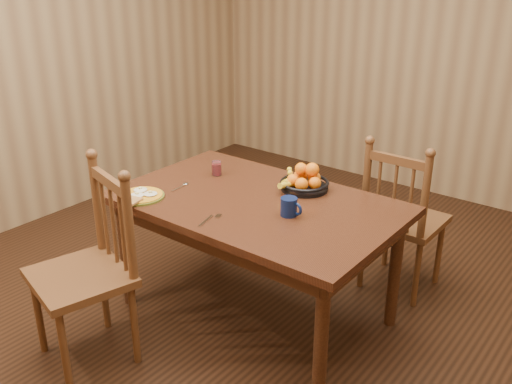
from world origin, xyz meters
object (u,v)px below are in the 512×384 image
Objects in this scene: chair_far at (402,219)px; breakfast_plate at (141,196)px; chair_near at (88,271)px; coffee_mug at (290,207)px; fruit_bowl at (304,181)px; dining_table at (256,214)px.

chair_far is 1.62m from breakfast_plate.
chair_near reaches higher than coffee_mug.
fruit_bowl is at bearing 45.56° from breakfast_plate.
coffee_mug is at bearing 62.88° from chair_near.
chair_near reaches higher than dining_table.
dining_table is at bearing -111.97° from fruit_bowl.
chair_far is 0.94m from coffee_mug.
chair_near is (-0.45, -0.84, -0.15)m from dining_table.
chair_near is 7.98× the size of coffee_mug.
dining_table is 1.50× the size of chair_near.
dining_table is at bearing 168.96° from coffee_mug.
breakfast_plate is 0.87m from coffee_mug.
chair_near is at bearing -118.20° from dining_table.
coffee_mug reaches higher than dining_table.
chair_near reaches higher than fruit_bowl.
chair_far reaches higher than dining_table.
breakfast_plate is 0.95m from fruit_bowl.
breakfast_plate is at bearing -134.44° from fruit_bowl.
coffee_mug is at bearing 21.84° from breakfast_plate.
chair_far is at bearing 46.92° from breakfast_plate.
fruit_bowl is (-0.14, 0.35, 0.00)m from coffee_mug.
chair_far is 1.92m from chair_near.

